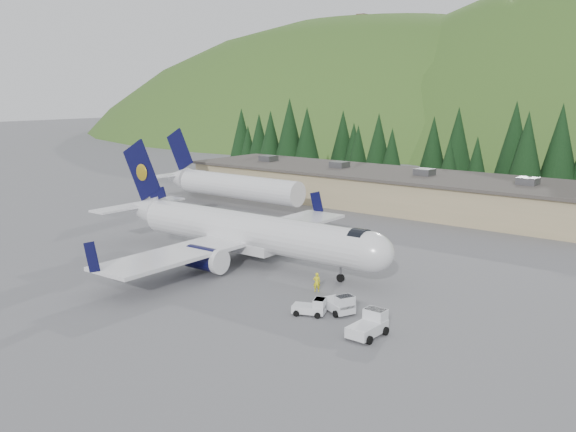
% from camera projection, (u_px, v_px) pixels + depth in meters
% --- Properties ---
extents(ground, '(600.00, 600.00, 0.00)m').
position_uv_depth(ground, '(252.00, 263.00, 65.76)').
color(ground, slate).
extents(airliner, '(35.87, 33.58, 11.93)m').
position_uv_depth(airliner, '(243.00, 232.00, 65.76)').
color(airliner, white).
rests_on(airliner, ground).
extents(second_airliner, '(27.50, 11.00, 10.05)m').
position_uv_depth(second_airliner, '(226.00, 184.00, 97.23)').
color(second_airliner, white).
rests_on(second_airliner, ground).
extents(baggage_tug_a, '(2.87, 2.28, 1.37)m').
position_uv_depth(baggage_tug_a, '(312.00, 307.00, 50.58)').
color(baggage_tug_a, silver).
rests_on(baggage_tug_a, ground).
extents(baggage_tug_b, '(3.40, 2.72, 1.62)m').
position_uv_depth(baggage_tug_b, '(339.00, 304.00, 50.96)').
color(baggage_tug_b, silver).
rests_on(baggage_tug_b, ground).
extents(baggage_tug_c, '(2.04, 3.35, 1.78)m').
position_uv_depth(baggage_tug_c, '(369.00, 325.00, 46.32)').
color(baggage_tug_c, silver).
rests_on(baggage_tug_c, ground).
extents(terminal_building, '(71.00, 17.00, 6.10)m').
position_uv_depth(terminal_building, '(394.00, 189.00, 97.42)').
color(terminal_building, tan).
rests_on(terminal_building, ground).
extents(ramp_worker, '(0.76, 0.73, 1.75)m').
position_uv_depth(ramp_worker, '(317.00, 282.00, 56.30)').
color(ramp_worker, yellow).
rests_on(ramp_worker, ground).
extents(tree_line, '(112.96, 17.04, 14.36)m').
position_uv_depth(tree_line, '(468.00, 146.00, 113.63)').
color(tree_line, black).
rests_on(tree_line, ground).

